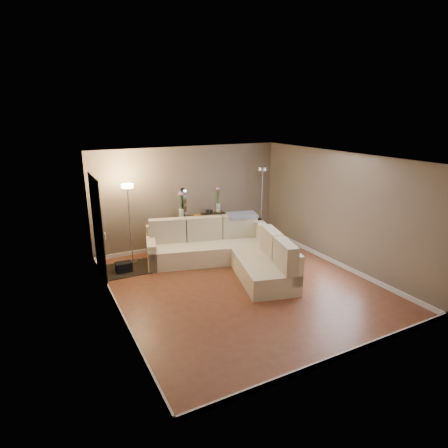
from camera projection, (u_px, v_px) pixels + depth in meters
name	position (u px, v px, depth m)	size (l,w,h in m)	color
floor	(242.00, 285.00, 7.70)	(5.00, 5.50, 0.01)	brown
ceiling	(244.00, 158.00, 6.95)	(5.00, 5.50, 0.01)	white
wall_back	(189.00, 197.00, 9.67)	(5.00, 0.02, 2.60)	#796D5D
wall_front	(347.00, 278.00, 4.98)	(5.00, 0.02, 2.60)	#796D5D
wall_left	(113.00, 245.00, 6.21)	(0.02, 5.50, 2.60)	#796D5D
wall_right	(339.00, 210.00, 8.44)	(0.02, 5.50, 2.60)	#796D5D
baseboard_back	(191.00, 243.00, 10.01)	(5.00, 0.03, 0.10)	white
baseboard_front	(338.00, 357.00, 5.37)	(5.00, 0.03, 0.10)	white
baseboard_left	(120.00, 311.00, 6.59)	(0.03, 5.50, 0.10)	white
baseboard_right	(333.00, 261.00, 8.79)	(0.03, 5.50, 0.10)	white
doorway	(98.00, 229.00, 7.73)	(0.02, 1.20, 2.20)	black
switch_plate	(105.00, 236.00, 6.98)	(0.02, 0.08, 0.12)	white
sectional_sofa	(228.00, 250.00, 8.58)	(3.02, 3.39, 1.01)	beige
throw_blanket	(242.00, 215.00, 9.15)	(0.72, 0.42, 0.05)	slate
console_table	(198.00, 228.00, 9.89)	(1.37, 0.53, 0.82)	black
leaning_mirror	(197.00, 200.00, 9.85)	(0.94, 0.16, 0.74)	black
table_decor	(201.00, 214.00, 9.79)	(0.57, 0.15, 0.13)	orange
flower_vase_left	(181.00, 207.00, 9.43)	(0.16, 0.14, 0.70)	silver
flower_vase_right	(218.00, 201.00, 10.05)	(0.16, 0.14, 0.70)	silver
floor_lamp_lit	(129.00, 208.00, 8.48)	(0.27, 0.27, 1.88)	silver
floor_lamp_unlit	(262.00, 189.00, 10.02)	(0.29, 0.29, 2.02)	silver
charcoal_rug	(132.00, 268.00, 8.51)	(1.22, 0.92, 0.02)	black
black_bag	(124.00, 267.00, 8.31)	(0.35, 0.24, 0.22)	black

